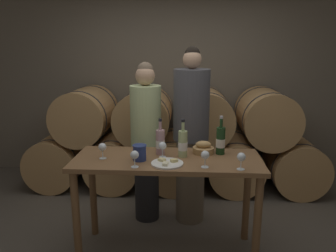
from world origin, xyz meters
TOP-DOWN VIEW (x-y plane):
  - ground_plane at (0.00, 0.00)m, footprint 10.00×10.00m
  - stone_wall_back at (0.00, 2.02)m, footprint 10.00×0.12m
  - barrel_stack at (-0.00, 1.46)m, footprint 3.76×0.87m
  - tasting_table at (0.00, 0.00)m, footprint 1.58×0.60m
  - person_left at (-0.25, 0.59)m, footprint 0.31×0.31m
  - person_right at (0.20, 0.59)m, footprint 0.36×0.36m
  - wine_bottle_red at (0.46, 0.14)m, footprint 0.08×0.08m
  - wine_bottle_white at (0.13, 0.05)m, footprint 0.08×0.08m
  - wine_bottle_rose at (-0.07, 0.11)m, footprint 0.08×0.08m
  - blue_crock at (-0.22, -0.07)m, footprint 0.12×0.12m
  - bread_basket at (0.31, 0.15)m, footprint 0.19×0.19m
  - cheese_plate at (0.01, -0.15)m, footprint 0.26×0.26m
  - wine_glass_far_left at (-0.54, -0.04)m, footprint 0.07×0.07m
  - wine_glass_left at (-0.24, -0.23)m, footprint 0.07×0.07m
  - wine_glass_center at (-0.04, 0.02)m, footprint 0.07×0.07m
  - wine_glass_right at (0.31, -0.20)m, footprint 0.07×0.07m
  - wine_glass_far_right at (0.58, -0.23)m, footprint 0.07×0.07m

SIDE VIEW (x-z plane):
  - ground_plane at x=0.00m, z-range 0.00..0.00m
  - barrel_stack at x=0.00m, z-range -0.04..1.26m
  - tasting_table at x=0.00m, z-range 0.31..1.19m
  - person_left at x=-0.25m, z-range 0.02..1.68m
  - cheese_plate at x=0.01m, z-range 0.88..0.92m
  - person_right at x=0.20m, z-range 0.01..1.82m
  - bread_basket at x=0.31m, z-range 0.87..0.99m
  - blue_crock at x=-0.22m, z-range 0.89..1.03m
  - wine_glass_far_left at x=-0.54m, z-range 0.92..1.05m
  - wine_glass_left at x=-0.24m, z-range 0.92..1.05m
  - wine_glass_center at x=-0.04m, z-range 0.92..1.05m
  - wine_glass_right at x=0.31m, z-range 0.92..1.05m
  - wine_glass_far_right at x=0.58m, z-range 0.92..1.05m
  - wine_bottle_rose at x=-0.07m, z-range 0.84..1.16m
  - wine_bottle_white at x=0.13m, z-range 0.84..1.17m
  - wine_bottle_red at x=0.46m, z-range 0.84..1.18m
  - stone_wall_back at x=0.00m, z-range 0.00..3.20m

